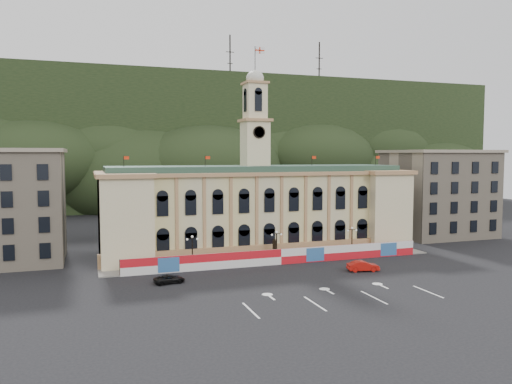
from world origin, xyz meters
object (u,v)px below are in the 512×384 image
object	(u,v)px
statue	(274,254)
lamp_center	(277,243)
black_suv	(169,279)
red_sedan	(363,266)

from	to	relation	value
statue	lamp_center	xyz separation A→B (m)	(0.00, -1.00, 1.89)
statue	black_suv	size ratio (longest dim) A/B	0.82
statue	red_sedan	xyz separation A→B (m)	(10.05, -11.33, -0.40)
lamp_center	statue	bearing A→B (deg)	90.00
statue	black_suv	distance (m)	20.89
lamp_center	red_sedan	world-z (taller)	lamp_center
red_sedan	black_suv	world-z (taller)	red_sedan
lamp_center	red_sedan	bearing A→B (deg)	-45.79
lamp_center	black_suv	distance (m)	20.62
statue	lamp_center	distance (m)	2.14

